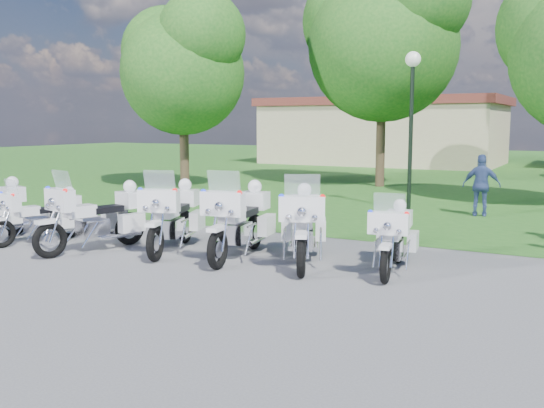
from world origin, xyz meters
The scene contains 13 objects.
ground centered at (0.00, 0.00, 0.00)m, with size 100.00×100.00×0.00m, color #5A595F.
grass_lawn centered at (0.00, 27.00, 0.00)m, with size 100.00×48.00×0.01m, color #265E1D.
motorcycle_2 centered at (-4.30, -0.38, 0.59)m, with size 1.03×2.06×1.41m.
motorcycle_3 centered at (-2.62, -0.43, 0.70)m, with size 1.21×2.44×1.67m.
motorcycle_4 centered at (-1.28, 0.30, 0.71)m, with size 1.33×2.42×1.69m.
motorcycle_5 centered at (0.23, 0.41, 0.72)m, with size 1.11×2.56×1.73m.
motorcycle_6 centered at (1.51, 0.51, 0.72)m, with size 1.48×2.38×1.71m.
motorcycle_7 centered at (3.16, 0.72, 0.60)m, with size 0.92×2.14×1.44m.
lamp_post centered at (1.33, 8.07, 3.42)m, with size 0.44×0.44×4.58m.
tree_0 centered at (-8.24, 10.00, 4.92)m, with size 5.58×4.76×7.44m.
tree_1 centered at (-1.67, 14.28, 6.10)m, with size 6.92×5.90×9.22m.
building_west centered at (-6.00, 28.00, 2.07)m, with size 14.56×8.32×4.10m.
bystander_c centered at (3.38, 7.94, 0.85)m, with size 1.00×0.42×1.70m, color #354881.
Camera 1 is at (6.22, -9.34, 2.56)m, focal length 40.00 mm.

